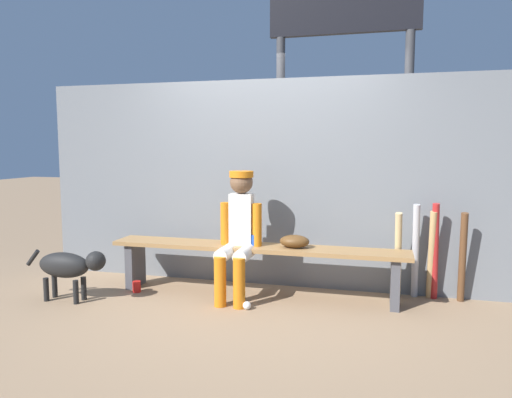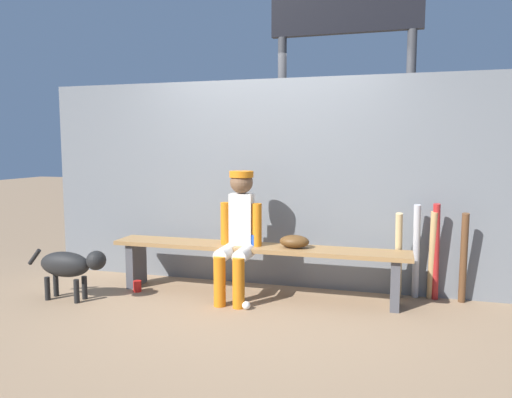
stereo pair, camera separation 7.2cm
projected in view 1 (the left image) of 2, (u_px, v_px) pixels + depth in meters
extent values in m
plane|color=#937556|center=(256.00, 296.00, 4.68)|extent=(30.00, 30.00, 0.00)
cube|color=slate|center=(267.00, 184.00, 4.97)|extent=(4.94, 0.03, 2.12)
cube|color=olive|center=(256.00, 248.00, 4.63)|extent=(2.89, 0.36, 0.04)
cube|color=#4C4C51|center=(135.00, 264.00, 4.99)|extent=(0.08, 0.29, 0.46)
cube|color=#4C4C51|center=(395.00, 282.00, 4.33)|extent=(0.08, 0.29, 0.46)
cube|color=silver|center=(242.00, 219.00, 4.64)|extent=(0.22, 0.13, 0.50)
sphere|color=brown|center=(241.00, 182.00, 4.60)|extent=(0.22, 0.22, 0.22)
cylinder|color=orange|center=(241.00, 174.00, 4.59)|extent=(0.23, 0.23, 0.06)
cylinder|color=silver|center=(227.00, 252.00, 4.51)|extent=(0.13, 0.38, 0.13)
cylinder|color=orange|center=(220.00, 282.00, 4.35)|extent=(0.11, 0.11, 0.46)
cylinder|color=orange|center=(225.00, 224.00, 4.67)|extent=(0.09, 0.09, 0.42)
cylinder|color=silver|center=(245.00, 253.00, 4.46)|extent=(0.13, 0.38, 0.13)
cylinder|color=orange|center=(239.00, 283.00, 4.31)|extent=(0.11, 0.11, 0.46)
cylinder|color=orange|center=(257.00, 226.00, 4.58)|extent=(0.09, 0.09, 0.42)
ellipsoid|color=#593819|center=(294.00, 241.00, 4.53)|extent=(0.28, 0.20, 0.12)
cylinder|color=tan|center=(398.00, 256.00, 4.53)|extent=(0.08, 0.25, 0.84)
cylinder|color=#B7B7BC|center=(415.00, 251.00, 4.56)|extent=(0.08, 0.19, 0.91)
cylinder|color=tan|center=(431.00, 255.00, 4.52)|extent=(0.07, 0.20, 0.86)
cylinder|color=#B22323|center=(435.00, 252.00, 4.50)|extent=(0.10, 0.19, 0.93)
cylinder|color=brown|center=(463.00, 258.00, 4.42)|extent=(0.09, 0.20, 0.86)
sphere|color=white|center=(247.00, 305.00, 4.28)|extent=(0.07, 0.07, 0.07)
cylinder|color=red|center=(137.00, 287.00, 4.79)|extent=(0.08, 0.08, 0.11)
cylinder|color=#1E47AD|center=(254.00, 240.00, 4.60)|extent=(0.08, 0.08, 0.11)
cylinder|color=#3F3F42|center=(280.00, 155.00, 5.63)|extent=(0.10, 0.10, 2.68)
cylinder|color=#3F3F42|center=(406.00, 156.00, 5.27)|extent=(0.10, 0.10, 2.68)
ellipsoid|color=black|center=(64.00, 265.00, 4.51)|extent=(0.52, 0.20, 0.24)
sphere|color=black|center=(96.00, 261.00, 4.41)|extent=(0.18, 0.18, 0.18)
cylinder|color=black|center=(33.00, 258.00, 4.59)|extent=(0.15, 0.04, 0.16)
cylinder|color=black|center=(84.00, 288.00, 4.55)|extent=(0.05, 0.05, 0.22)
cylinder|color=black|center=(76.00, 292.00, 4.43)|extent=(0.05, 0.05, 0.22)
cylinder|color=black|center=(55.00, 286.00, 4.63)|extent=(0.05, 0.05, 0.22)
cylinder|color=black|center=(46.00, 289.00, 4.51)|extent=(0.05, 0.05, 0.22)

